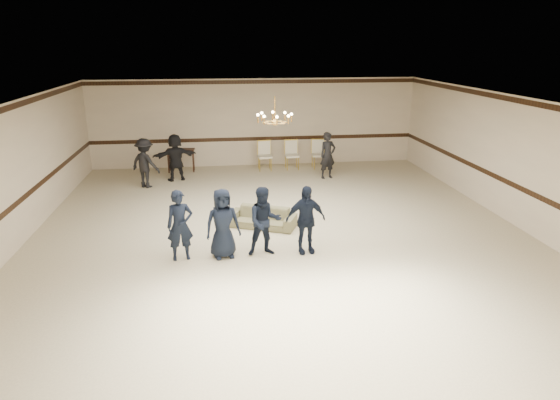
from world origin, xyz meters
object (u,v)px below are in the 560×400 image
Objects in this scene: adult_left at (145,163)px; settee at (262,218)px; adult_right at (328,155)px; banquet_chair_mid at (292,155)px; console_table at (181,160)px; boy_b at (223,223)px; boy_c at (265,222)px; adult_mid at (175,157)px; banquet_chair_right at (319,155)px; chandelier at (275,109)px; boy_d at (305,220)px; banquet_chair_left at (265,156)px; boy_a at (180,225)px.

settee is at bearing 161.65° from adult_left.
banquet_chair_mid is at bearing 108.60° from adult_right.
adult_right is 1.62× the size of console_table.
boy_b reaches higher than console_table.
boy_c is 7.60m from banquet_chair_mid.
adult_mid reaches higher than banquet_chair_right.
chandelier is 3.38m from boy_b.
boy_b is 7.86m from banquet_chair_mid.
boy_d is 7.44m from banquet_chair_mid.
adult_mid is at bearing -89.87° from console_table.
boy_c is 0.97× the size of adult_mid.
adult_mid is 4.22m from banquet_chair_mid.
boy_c is at bearing -102.73° from chandelier.
boy_c is 1.57× the size of console_table.
boy_d is at bearing -94.43° from banquet_chair_left.
boy_b and boy_d have the same top height.
adult_left is at bearing -162.68° from banquet_chair_left.
boy_d is 8.22m from console_table.
settee is at bearing 82.61° from boy_c.
banquet_chair_right reaches higher than console_table.
boy_c is at bearing -9.77° from boy_a.
boy_a is 1.80m from boy_c.
adult_right is 1.53× the size of banquet_chair_right.
boy_c is 0.97× the size of adult_left.
console_table is at bearing 87.87° from boy_b.
adult_right is (2.27, 3.78, -2.08)m from chandelier.
adult_right is (2.77, 6.01, 0.02)m from boy_c.
chandelier is 0.59× the size of adult_left.
settee is at bearing -106.83° from banquet_chair_mid.
banquet_chair_left is (0.26, 5.15, -2.36)m from chandelier.
boy_a is at bearing -135.88° from chandelier.
boy_d is 1.49× the size of banquet_chair_mid.
adult_right is at bearing -84.01° from banquet_chair_right.
banquet_chair_right is at bearing 89.27° from settee.
console_table is at bearing 102.60° from boy_c.
adult_mid reaches higher than settee.
boy_a is 2.59m from settee.
banquet_chair_right is at bearing -5.46° from banquet_chair_left.
boy_a is 0.90m from boy_b.
boy_a reaches higher than banquet_chair_mid.
adult_left reaches higher than boy_c.
banquet_chair_right is (2.00, 0.00, 0.00)m from banquet_chair_left.
banquet_chair_left is at bearing 107.65° from settee.
banquet_chair_mid is at bearing 54.46° from boy_a.
boy_a is 8.69m from banquet_chair_right.
adult_left reaches higher than banquet_chair_mid.
chandelier reaches higher than banquet_chair_left.
console_table is (-5.00, 1.58, -0.38)m from adult_right.
banquet_chair_right is at bearing 66.30° from chandelier.
boy_c is at bearing 93.28° from adult_mid.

